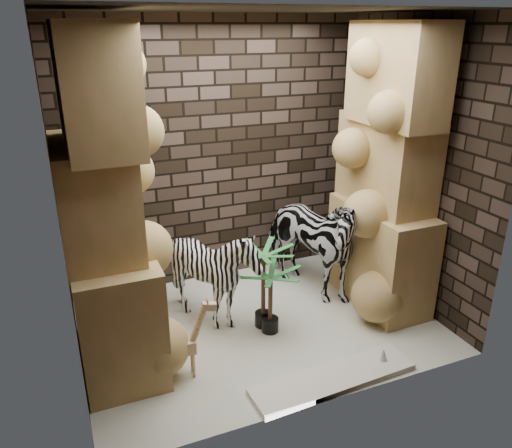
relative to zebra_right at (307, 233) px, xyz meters
name	(u,v)px	position (x,y,z in m)	size (l,w,h in m)	color
floor	(260,325)	(-0.75, -0.44, -0.74)	(3.50, 3.50, 0.00)	silver
ceiling	(261,9)	(-0.75, -0.44, 2.26)	(3.50, 3.50, 0.00)	black
wall_back	(217,156)	(-0.75, 0.81, 0.76)	(3.50, 3.50, 0.00)	black
wall_front	(329,236)	(-0.75, -1.69, 0.76)	(3.50, 3.50, 0.00)	black
wall_left	(58,212)	(-2.50, -0.44, 0.76)	(3.00, 3.00, 0.00)	black
wall_right	(414,167)	(1.00, -0.44, 0.76)	(3.00, 3.00, 0.00)	black
rock_pillar_left	(103,206)	(-2.15, -0.44, 0.76)	(0.68, 1.30, 3.00)	tan
rock_pillar_right	(388,170)	(0.67, -0.44, 0.76)	(0.58, 1.25, 3.00)	tan
zebra_right	(307,233)	(0.00, 0.00, 0.00)	(0.67, 1.25, 1.48)	white
zebra_left	(214,279)	(-1.15, -0.21, -0.24)	(0.90, 1.11, 1.01)	white
giraffe_toy	(180,340)	(-1.70, -0.92, -0.36)	(0.39, 0.13, 0.76)	#DEB98C
palm_front	(263,287)	(-0.72, -0.45, -0.30)	(0.36, 0.36, 0.89)	#1F6432
palm_back	(270,301)	(-0.69, -0.57, -0.39)	(0.36, 0.36, 0.70)	#1F6432
surfboard	(333,379)	(-0.50, -1.49, -0.72)	(1.51, 0.37, 0.05)	silver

